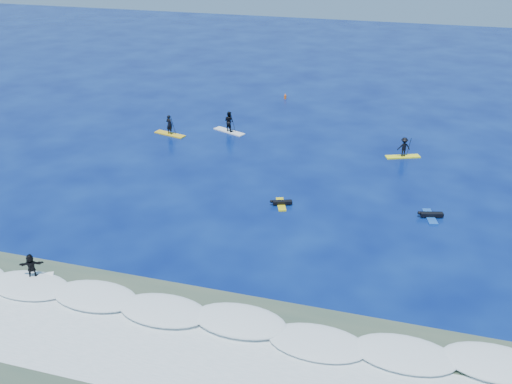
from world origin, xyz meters
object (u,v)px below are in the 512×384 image
(sup_paddler_center, at_px, (229,123))
(marker_buoy, at_px, (285,97))
(sup_paddler_right, at_px, (404,148))
(wave_surfer, at_px, (31,267))
(prone_paddler_far, at_px, (430,215))
(prone_paddler_near, at_px, (281,203))
(sup_paddler_left, at_px, (170,128))

(sup_paddler_center, height_order, marker_buoy, sup_paddler_center)
(sup_paddler_right, bearing_deg, wave_surfer, -150.45)
(prone_paddler_far, bearing_deg, sup_paddler_center, 42.40)
(sup_paddler_center, distance_m, sup_paddler_right, 15.97)
(prone_paddler_near, bearing_deg, sup_paddler_left, 30.74)
(wave_surfer, bearing_deg, prone_paddler_far, 6.17)
(sup_paddler_left, relative_size, prone_paddler_near, 1.56)
(sup_paddler_left, distance_m, prone_paddler_near, 17.02)
(sup_paddler_left, height_order, prone_paddler_far, sup_paddler_left)
(marker_buoy, bearing_deg, sup_paddler_center, -102.51)
(prone_paddler_near, distance_m, marker_buoy, 25.14)
(prone_paddler_far, bearing_deg, sup_paddler_right, -1.45)
(sup_paddler_left, bearing_deg, marker_buoy, 75.98)
(sup_paddler_right, xyz_separation_m, marker_buoy, (-13.31, 13.28, -0.51))
(prone_paddler_far, bearing_deg, marker_buoy, 19.22)
(sup_paddler_left, height_order, sup_paddler_right, sup_paddler_left)
(prone_paddler_near, distance_m, wave_surfer, 16.82)
(sup_paddler_right, distance_m, prone_paddler_far, 10.46)
(sup_paddler_left, distance_m, sup_paddler_center, 5.49)
(prone_paddler_near, xyz_separation_m, prone_paddler_far, (10.06, 1.06, 0.01))
(prone_paddler_near, relative_size, marker_buoy, 3.23)
(prone_paddler_near, xyz_separation_m, marker_buoy, (-5.61, 24.51, 0.13))
(wave_surfer, bearing_deg, marker_buoy, 54.85)
(prone_paddler_far, xyz_separation_m, marker_buoy, (-15.67, 23.45, 0.12))
(sup_paddler_left, xyz_separation_m, marker_buoy, (7.59, 13.78, -0.40))
(prone_paddler_far, height_order, wave_surfer, wave_surfer)
(sup_paddler_right, bearing_deg, marker_buoy, 112.79)
(sup_paddler_left, xyz_separation_m, wave_surfer, (2.12, -23.37, 0.18))
(sup_paddler_center, distance_m, prone_paddler_far, 21.78)
(wave_surfer, bearing_deg, sup_paddler_center, 56.76)
(sup_paddler_center, height_order, wave_surfer, sup_paddler_center)
(sup_paddler_center, relative_size, sup_paddler_right, 1.14)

